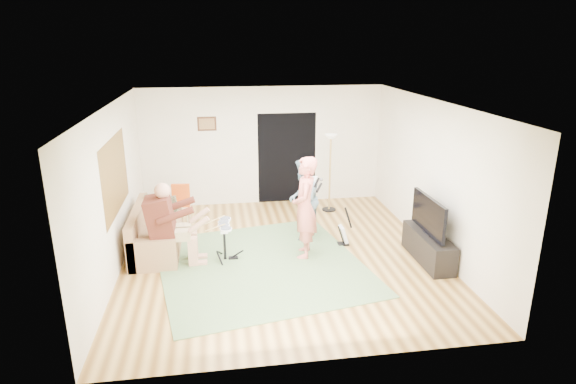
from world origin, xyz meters
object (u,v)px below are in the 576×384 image
object	(u,v)px
singer	(305,208)
dining_chair	(181,213)
guitar_spare	(344,234)
torchiere_lamp	(330,159)
television	(429,215)
tv_cabinet	(428,247)
drum_kit	(225,244)
guitarist	(303,199)
sofa	(153,236)

from	to	relation	value
singer	dining_chair	distance (m)	2.86
guitar_spare	torchiere_lamp	distance (m)	2.15
television	guitar_spare	bearing A→B (deg)	144.26
tv_cabinet	drum_kit	bearing A→B (deg)	171.00
drum_kit	television	size ratio (longest dim) A/B	0.58
singer	guitarist	world-z (taller)	singer
guitarist	tv_cabinet	size ratio (longest dim) A/B	1.13
singer	dining_chair	world-z (taller)	singer
singer	torchiere_lamp	bearing A→B (deg)	168.29
sofa	dining_chair	world-z (taller)	dining_chair
drum_kit	sofa	bearing A→B (deg)	153.22
sofa	guitarist	xyz separation A→B (m)	(2.82, 0.14, 0.53)
guitarist	singer	bearing A→B (deg)	12.76
guitar_spare	guitarist	bearing A→B (deg)	146.40
singer	television	distance (m)	2.11
torchiere_lamp	drum_kit	bearing A→B (deg)	-137.01
guitar_spare	singer	bearing A→B (deg)	-156.33
singer	torchiere_lamp	xyz separation A→B (m)	(0.99, 2.26, 0.28)
drum_kit	guitarist	distance (m)	1.79
dining_chair	tv_cabinet	distance (m)	4.87
drum_kit	television	distance (m)	3.54
television	tv_cabinet	bearing A→B (deg)	-0.00
singer	television	size ratio (longest dim) A/B	1.50
guitarist	tv_cabinet	distance (m)	2.44
guitar_spare	dining_chair	world-z (taller)	dining_chair
singer	television	xyz separation A→B (m)	(2.04, -0.52, -0.05)
torchiere_lamp	dining_chair	world-z (taller)	torchiere_lamp
singer	television	bearing A→B (deg)	87.45
drum_kit	tv_cabinet	size ratio (longest dim) A/B	0.50
drum_kit	guitarist	world-z (taller)	guitarist
tv_cabinet	television	xyz separation A→B (m)	(-0.05, 0.00, 0.60)
drum_kit	guitar_spare	distance (m)	2.25
tv_cabinet	dining_chair	bearing A→B (deg)	153.22
drum_kit	dining_chair	xyz separation A→B (m)	(-0.84, 1.64, 0.01)
singer	television	world-z (taller)	singer
singer	dining_chair	size ratio (longest dim) A/B	2.02
singer	torchiere_lamp	distance (m)	2.48
sofa	singer	bearing A→B (deg)	-14.15
singer	torchiere_lamp	world-z (taller)	singer
guitar_spare	tv_cabinet	size ratio (longest dim) A/B	0.53
torchiere_lamp	dining_chair	bearing A→B (deg)	-169.60
guitarist	television	xyz separation A→B (m)	(1.92, -1.34, 0.06)
guitar_spare	television	distance (m)	1.64
television	sofa	bearing A→B (deg)	165.74
guitarist	television	bearing A→B (deg)	76.36
torchiere_lamp	tv_cabinet	size ratio (longest dim) A/B	1.24
torchiere_lamp	dining_chair	xyz separation A→B (m)	(-3.24, -0.59, -0.87)
guitarist	guitar_spare	bearing A→B (deg)	77.73
guitar_spare	dining_chair	bearing A→B (deg)	156.88
drum_kit	tv_cabinet	world-z (taller)	drum_kit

